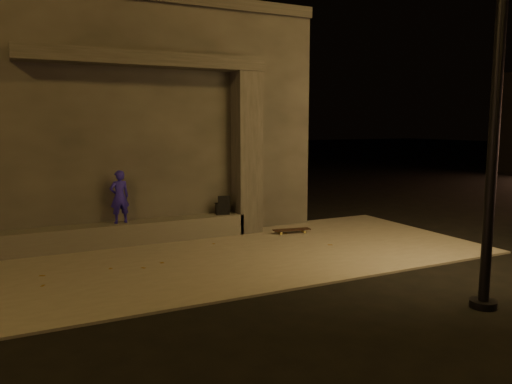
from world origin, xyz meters
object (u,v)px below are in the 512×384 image
skateboard (292,230)px  backpack (222,208)px  skateboarder (120,197)px  column (247,153)px

skateboard → backpack: bearing=164.7°
skateboarder → skateboard: (3.67, -0.65, -0.91)m
column → skateboarder: bearing=180.0°
skateboarder → skateboard: skateboarder is taller
backpack → skateboarder: bearing=-166.4°
column → skateboarder: column is taller
column → skateboard: column is taller
skateboarder → backpack: skateboarder is taller
backpack → skateboard: backpack is taller
column → backpack: column is taller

